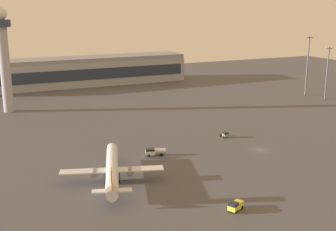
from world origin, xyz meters
The scene contains 9 objects.
ground_plane centered at (0.00, 0.00, 0.00)m, with size 416.00×416.00×0.00m, color #4C4C51.
terminal_building centered at (-24.94, 143.74, 8.09)m, with size 128.33×22.40×16.40m.
control_tower centered at (-69.49, 90.77, 25.97)m, with size 8.00×8.00×45.39m.
airplane_terminal_side centered at (-51.79, -4.67, 3.43)m, with size 27.18×34.57×9.09m.
baggage_tractor centered at (-31.29, -32.99, 1.18)m, with size 4.58×3.61×2.25m.
pushback_tug centered at (-2.94, 16.69, 1.07)m, with size 1.88×3.12×2.05m.
fuel_truck centered at (-33.41, 9.59, 1.37)m, with size 6.64×4.16×2.35m.
apron_light_west centered at (75.97, 63.98, 17.23)m, with size 4.80×0.90×30.67m.
apron_light_central centered at (78.00, 51.98, 14.93)m, with size 4.80×0.90×26.17m.
Camera 1 is at (-83.65, -109.53, 45.72)m, focal length 46.38 mm.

